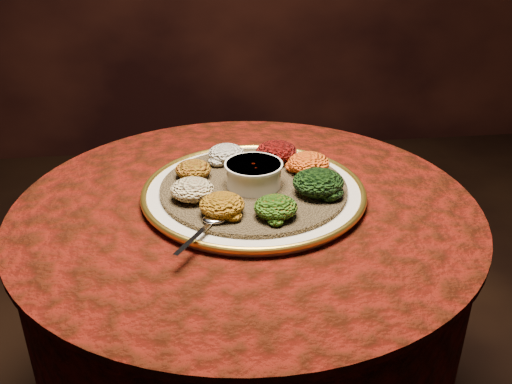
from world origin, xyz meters
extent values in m
cylinder|color=black|center=(0.00, 0.00, 0.34)|extent=(0.12, 0.12, 0.68)
cylinder|color=black|center=(0.00, 0.00, 0.70)|extent=(0.80, 0.80, 0.04)
cylinder|color=#490C06|center=(0.00, 0.00, 0.56)|extent=(0.93, 0.93, 0.34)
cylinder|color=#490C06|center=(0.00, 0.00, 0.73)|extent=(0.96, 0.96, 0.01)
cylinder|color=beige|center=(0.02, 0.02, 0.74)|extent=(0.54, 0.54, 0.02)
torus|color=gold|center=(0.02, 0.02, 0.75)|extent=(0.47, 0.47, 0.01)
cylinder|color=brown|center=(0.02, 0.02, 0.76)|extent=(0.46, 0.46, 0.01)
cylinder|color=silver|center=(0.02, 0.02, 0.79)|extent=(0.11, 0.11, 0.05)
cylinder|color=silver|center=(0.02, 0.02, 0.81)|extent=(0.12, 0.12, 0.01)
cylinder|color=#520C04|center=(0.02, 0.02, 0.80)|extent=(0.10, 0.10, 0.01)
ellipsoid|color=silver|center=(-0.07, -0.11, 0.77)|extent=(0.05, 0.03, 0.01)
cube|color=silver|center=(-0.11, -0.17, 0.77)|extent=(0.08, 0.11, 0.00)
ellipsoid|color=silver|center=(-0.03, 0.15, 0.78)|extent=(0.08, 0.08, 0.04)
ellipsoid|color=black|center=(0.09, 0.14, 0.78)|extent=(0.09, 0.09, 0.04)
ellipsoid|color=#BA810F|center=(0.15, 0.07, 0.78)|extent=(0.09, 0.09, 0.04)
ellipsoid|color=black|center=(0.14, -0.03, 0.79)|extent=(0.10, 0.10, 0.05)
ellipsoid|color=#AC430B|center=(0.05, -0.11, 0.78)|extent=(0.08, 0.08, 0.04)
ellipsoid|color=#99570D|center=(-0.05, -0.09, 0.78)|extent=(0.09, 0.08, 0.04)
ellipsoid|color=maroon|center=(-0.11, -0.02, 0.78)|extent=(0.09, 0.08, 0.04)
ellipsoid|color=#8F6011|center=(-0.10, 0.08, 0.78)|extent=(0.08, 0.07, 0.04)
camera|label=1|loc=(-0.11, -1.03, 1.30)|focal=40.00mm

